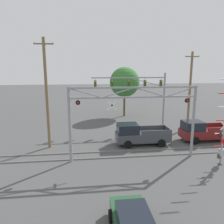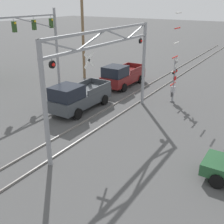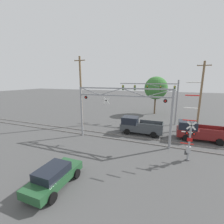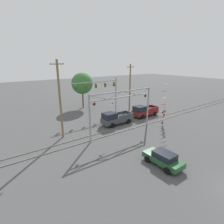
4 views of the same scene
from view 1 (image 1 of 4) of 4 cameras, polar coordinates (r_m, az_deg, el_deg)
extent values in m
cube|color=gray|center=(19.94, 5.30, -11.53)|extent=(80.00, 0.08, 0.10)
cube|color=gray|center=(21.24, 4.48, -10.03)|extent=(80.00, 0.08, 0.10)
cylinder|color=gray|center=(18.29, -10.96, -3.55)|extent=(0.24, 0.24, 6.32)
cylinder|color=gray|center=(20.49, 20.45, -2.44)|extent=(0.24, 0.24, 6.32)
cube|color=gray|center=(18.22, 5.81, 3.86)|extent=(10.94, 0.14, 0.14)
cube|color=gray|center=(18.13, 5.86, 6.40)|extent=(10.94, 0.14, 0.14)
cube|color=gray|center=(17.73, -6.97, 4.94)|extent=(2.70, 0.08, 0.89)
cube|color=gray|center=(17.93, 1.64, 5.09)|extent=(2.70, 0.08, 0.89)
cube|color=gray|center=(18.51, 9.89, 5.13)|extent=(2.70, 0.08, 0.89)
cube|color=gray|center=(19.45, 17.50, 5.08)|extent=(2.70, 0.08, 0.89)
cylinder|color=black|center=(17.85, -8.90, 2.44)|extent=(0.38, 0.10, 0.38)
sphere|color=red|center=(17.78, -8.90, 2.41)|extent=(0.18, 0.18, 0.18)
cylinder|color=gray|center=(17.81, -8.92, 3.21)|extent=(0.04, 0.04, 0.10)
cylinder|color=black|center=(19.81, 18.99, 2.85)|extent=(0.38, 0.10, 0.38)
sphere|color=red|center=(19.74, 19.08, 2.82)|extent=(0.18, 0.18, 0.18)
cylinder|color=gray|center=(19.77, 19.04, 3.54)|extent=(0.04, 0.04, 0.10)
cube|color=white|center=(17.91, -0.02, 1.77)|extent=(0.88, 0.03, 0.88)
cube|color=white|center=(17.91, -0.02, 1.77)|extent=(0.88, 0.03, 0.88)
cylinder|color=black|center=(17.88, -0.01, 1.76)|extent=(0.04, 0.04, 0.02)
cylinder|color=gray|center=(20.01, 26.86, -7.26)|extent=(0.16, 0.16, 3.67)
cylinder|color=#59595B|center=(20.62, 26.39, -11.97)|extent=(0.35, 0.35, 0.10)
cylinder|color=black|center=(19.65, 26.37, -5.30)|extent=(0.32, 0.09, 0.32)
sphere|color=red|center=(19.60, 26.47, -5.35)|extent=(0.16, 0.16, 0.16)
cube|color=gray|center=(19.80, 27.05, -5.24)|extent=(0.64, 0.06, 0.06)
cube|color=red|center=(19.88, 27.06, -6.84)|extent=(0.44, 0.02, 0.32)
cube|color=#B2B2B7|center=(20.26, 26.65, -9.36)|extent=(0.36, 0.28, 0.56)
cylinder|color=red|center=(19.99, 26.35, -7.97)|extent=(1.08, 0.09, 0.09)
cylinder|color=white|center=(19.67, 26.63, -5.01)|extent=(1.08, 0.09, 0.09)
cylinder|color=red|center=(19.41, 26.92, -1.96)|extent=(1.08, 0.09, 0.09)
cylinder|color=white|center=(19.21, 27.21, 1.17)|extent=(1.08, 0.09, 0.09)
cube|color=#3F3F42|center=(20.29, 26.13, -10.35)|extent=(0.24, 0.12, 0.36)
cylinder|color=gray|center=(29.39, 13.38, 2.95)|extent=(0.24, 0.24, 7.17)
cube|color=gray|center=(27.81, 4.40, 8.94)|extent=(9.44, 0.14, 0.14)
cube|color=gray|center=(28.40, 9.10, 7.67)|extent=(4.74, 0.08, 1.28)
cylinder|color=gray|center=(27.31, -4.42, 8.57)|extent=(0.04, 0.04, 0.30)
cube|color=#28471E|center=(27.35, -4.40, 7.37)|extent=(0.30, 0.26, 0.85)
sphere|color=yellow|center=(27.17, -4.39, 7.96)|extent=(0.18, 0.18, 0.18)
cylinder|color=gray|center=(27.49, 0.03, 8.62)|extent=(0.04, 0.04, 0.30)
cube|color=#28471E|center=(27.52, 0.03, 7.43)|extent=(0.30, 0.26, 0.85)
sphere|color=yellow|center=(27.34, 0.07, 8.02)|extent=(0.18, 0.18, 0.18)
cylinder|color=gray|center=(27.82, 4.40, 8.63)|extent=(0.04, 0.04, 0.30)
cube|color=#28471E|center=(27.86, 4.38, 7.45)|extent=(0.30, 0.26, 0.85)
sphere|color=yellow|center=(27.67, 4.45, 8.03)|extent=(0.18, 0.18, 0.18)
cylinder|color=gray|center=(28.31, 8.64, 8.58)|extent=(0.04, 0.04, 0.30)
cube|color=#28471E|center=(28.34, 8.60, 7.42)|extent=(0.30, 0.26, 0.85)
sphere|color=yellow|center=(28.16, 8.71, 7.99)|extent=(0.18, 0.18, 0.18)
cylinder|color=gray|center=(28.94, 12.71, 8.50)|extent=(0.04, 0.04, 0.30)
cube|color=#28471E|center=(28.97, 12.66, 7.36)|extent=(0.30, 0.26, 0.85)
sphere|color=yellow|center=(28.80, 12.80, 7.92)|extent=(0.18, 0.18, 0.18)
cube|color=#3D4247|center=(22.95, 7.99, -6.33)|extent=(5.53, 2.02, 0.89)
cube|color=black|center=(22.34, 4.13, -4.30)|extent=(2.08, 1.85, 0.93)
cube|color=#3D4247|center=(22.19, 11.53, -5.31)|extent=(3.06, 0.08, 0.42)
cube|color=#3D4247|center=(23.95, 10.09, -3.98)|extent=(3.06, 0.08, 0.42)
cube|color=#3D4247|center=(23.58, 14.45, -4.43)|extent=(0.10, 1.94, 0.42)
cylinder|color=black|center=(21.78, 4.23, -8.48)|extent=(0.79, 0.24, 0.79)
cylinder|color=black|center=(23.67, 3.28, -6.80)|extent=(0.79, 0.24, 0.79)
cylinder|color=black|center=(22.67, 12.86, -7.94)|extent=(0.79, 0.24, 0.79)
cylinder|color=black|center=(24.49, 11.26, -6.37)|extent=(0.79, 0.24, 0.79)
cube|color=maroon|center=(25.93, 23.30, -5.07)|extent=(5.47, 2.02, 0.89)
cube|color=black|center=(24.95, 20.37, -3.30)|extent=(2.05, 1.85, 0.93)
cube|color=maroon|center=(25.56, 26.69, -4.08)|extent=(3.01, 0.08, 0.42)
cube|color=maroon|center=(27.13, 24.46, -3.02)|extent=(3.01, 0.08, 0.42)
cylinder|color=black|center=(24.40, 20.94, -7.01)|extent=(0.79, 0.24, 0.79)
cylinder|color=black|center=(26.13, 18.87, -5.64)|extent=(0.79, 0.24, 0.79)
cylinder|color=black|center=(27.75, 25.22, -5.14)|extent=(0.79, 0.24, 0.79)
cube|color=black|center=(10.98, 5.89, -26.00)|extent=(1.50, 2.18, 0.57)
cylinder|color=black|center=(12.50, -0.23, -25.55)|extent=(0.24, 0.67, 0.67)
cylinder|color=black|center=(12.79, 8.56, -24.72)|extent=(0.24, 0.67, 0.67)
cylinder|color=brown|center=(21.82, -16.69, 4.32)|extent=(0.28, 0.28, 10.57)
cube|color=brown|center=(21.76, -17.44, 16.64)|extent=(1.80, 0.12, 0.12)
cylinder|color=silver|center=(21.92, -19.65, 16.73)|extent=(0.08, 0.08, 0.12)
cylinder|color=silver|center=(21.64, -15.22, 17.06)|extent=(0.08, 0.08, 0.12)
cylinder|color=brown|center=(29.63, 19.65, 5.17)|extent=(0.28, 0.28, 9.76)
cube|color=brown|center=(29.50, 20.23, 13.45)|extent=(1.80, 0.12, 0.12)
cylinder|color=silver|center=(29.15, 18.77, 13.77)|extent=(0.08, 0.08, 0.12)
cylinder|color=silver|center=(29.88, 21.69, 13.50)|extent=(0.08, 0.08, 0.12)
cylinder|color=brown|center=(35.57, 3.23, 2.03)|extent=(0.32, 0.32, 3.86)
sphere|color=#387533|center=(35.15, 3.29, 7.82)|extent=(4.74, 4.74, 4.74)
camera|label=2|loc=(13.22, -58.24, 6.42)|focal=45.00mm
camera|label=3|loc=(9.11, 72.63, -1.32)|focal=24.00mm
camera|label=4|loc=(11.81, -104.49, 9.15)|focal=28.00mm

